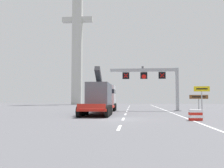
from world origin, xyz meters
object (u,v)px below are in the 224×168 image
heavy_haul_truck_red (102,97)px  bridge_pylon_distant (77,35)px  overhead_lane_gantry (153,77)px  exit_sign_yellow (202,94)px  crash_barrier_striped (195,115)px  tourist_info_sign_brown (199,99)px

heavy_haul_truck_red → bridge_pylon_distant: 43.01m
overhead_lane_gantry → bridge_pylon_distant: bearing=121.1°
heavy_haul_truck_red → exit_sign_yellow: 12.18m
exit_sign_yellow → crash_barrier_striped: bearing=-114.6°
overhead_lane_gantry → heavy_haul_truck_red: bearing=-143.7°
exit_sign_yellow → crash_barrier_striped: size_ratio=2.84×
overhead_lane_gantry → bridge_pylon_distant: (-19.17, 31.76, 15.61)m
crash_barrier_striped → bridge_pylon_distant: bearing=114.7°
heavy_haul_truck_red → exit_sign_yellow: heavy_haul_truck_red is taller
overhead_lane_gantry → bridge_pylon_distant: 40.25m
bridge_pylon_distant → heavy_haul_truck_red: bearing=-71.5°
tourist_info_sign_brown → heavy_haul_truck_red: bearing=158.0°
heavy_haul_truck_red → bridge_pylon_distant: bearing=108.5°
overhead_lane_gantry → exit_sign_yellow: size_ratio=3.43×
tourist_info_sign_brown → bridge_pylon_distant: (-23.02, 41.09, 18.86)m
heavy_haul_truck_red → tourist_info_sign_brown: 11.52m
exit_sign_yellow → bridge_pylon_distant: size_ratio=0.07×
tourist_info_sign_brown → crash_barrier_striped: 5.58m
exit_sign_yellow → tourist_info_sign_brown: bearing=82.9°
heavy_haul_truck_red → tourist_info_sign_brown: bearing=-22.0°
overhead_lane_gantry → crash_barrier_striped: 15.32m
exit_sign_yellow → overhead_lane_gantry: bearing=107.7°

